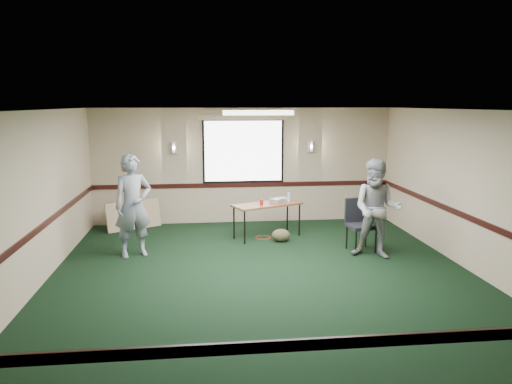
{
  "coord_description": "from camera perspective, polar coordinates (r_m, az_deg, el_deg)",
  "views": [
    {
      "loc": [
        -1.0,
        -7.62,
        2.8
      ],
      "look_at": [
        0.0,
        1.3,
        1.2
      ],
      "focal_mm": 35.0,
      "sensor_mm": 36.0,
      "label": 1
    }
  ],
  "objects": [
    {
      "name": "red_cup",
      "position": [
        10.32,
        0.61,
        -1.18
      ],
      "size": [
        0.07,
        0.07,
        0.11
      ],
      "primitive_type": "cylinder",
      "color": "#B6140C",
      "rests_on": "folding_table"
    },
    {
      "name": "projector",
      "position": [
        10.55,
        2.45,
        -1.0
      ],
      "size": [
        0.35,
        0.34,
        0.09
      ],
      "primitive_type": "cube",
      "rotation": [
        0.0,
        0.0,
        0.72
      ],
      "color": "gray",
      "rests_on": "folding_table"
    },
    {
      "name": "folding_table",
      "position": [
        10.47,
        1.28,
        -1.62
      ],
      "size": [
        1.56,
        1.11,
        0.73
      ],
      "rotation": [
        0.0,
        0.0,
        0.41
      ],
      "color": "brown",
      "rests_on": "ground"
    },
    {
      "name": "person_right",
      "position": [
        9.31,
        13.66,
        -1.9
      ],
      "size": [
        1.1,
        1.01,
        1.82
      ],
      "primitive_type": "imported",
      "rotation": [
        0.0,
        0.0,
        -0.47
      ],
      "color": "#778DBA",
      "rests_on": "ground"
    },
    {
      "name": "ground",
      "position": [
        8.18,
        1.03,
        -9.91
      ],
      "size": [
        8.0,
        8.0,
        0.0
      ],
      "primitive_type": "plane",
      "color": "black",
      "rests_on": "ground"
    },
    {
      "name": "room_shell",
      "position": [
        9.87,
        -0.53,
        3.0
      ],
      "size": [
        8.0,
        8.02,
        8.0
      ],
      "color": "tan",
      "rests_on": "ground"
    },
    {
      "name": "conference_chair",
      "position": [
        9.83,
        11.72,
        -3.15
      ],
      "size": [
        0.55,
        0.57,
        1.0
      ],
      "rotation": [
        0.0,
        0.0,
        0.14
      ],
      "color": "black",
      "rests_on": "ground"
    },
    {
      "name": "game_console",
      "position": [
        10.84,
        3.01,
        -0.8
      ],
      "size": [
        0.27,
        0.26,
        0.05
      ],
      "primitive_type": "cube",
      "rotation": [
        0.0,
        0.0,
        0.6
      ],
      "color": "white",
      "rests_on": "folding_table"
    },
    {
      "name": "folded_table",
      "position": [
        11.55,
        -13.81,
        -2.59
      ],
      "size": [
        1.18,
        0.78,
        0.64
      ],
      "primitive_type": "cube",
      "rotation": [
        -0.21,
        0.0,
        0.51
      ],
      "color": "tan",
      "rests_on": "ground"
    },
    {
      "name": "cable_coil",
      "position": [
        10.56,
        0.81,
        -5.22
      ],
      "size": [
        0.34,
        0.34,
        0.02
      ],
      "primitive_type": "torus",
      "rotation": [
        0.0,
        0.0,
        0.06
      ],
      "color": "red",
      "rests_on": "ground"
    },
    {
      "name": "duffel_bag",
      "position": [
        10.27,
        2.87,
        -4.96
      ],
      "size": [
        0.39,
        0.31,
        0.27
      ],
      "primitive_type": "ellipsoid",
      "rotation": [
        0.0,
        0.0,
        -0.07
      ],
      "color": "#474529",
      "rests_on": "ground"
    },
    {
      "name": "person_left",
      "position": [
        9.42,
        -13.87,
        -1.54
      ],
      "size": [
        0.81,
        0.69,
        1.9
      ],
      "primitive_type": "imported",
      "rotation": [
        0.0,
        0.0,
        0.4
      ],
      "color": "#3E5989",
      "rests_on": "ground"
    },
    {
      "name": "water_bottle",
      "position": [
        10.64,
        3.78,
        -0.61
      ],
      "size": [
        0.06,
        0.06,
        0.2
      ],
      "primitive_type": "cylinder",
      "color": "#99C5FB",
      "rests_on": "folding_table"
    }
  ]
}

